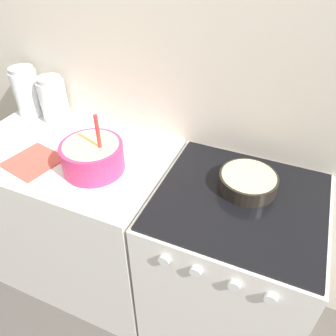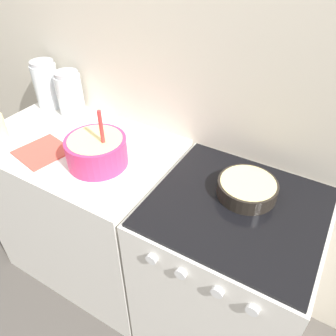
{
  "view_description": "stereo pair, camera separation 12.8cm",
  "coord_description": "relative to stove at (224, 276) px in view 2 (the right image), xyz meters",
  "views": [
    {
      "loc": [
        0.43,
        -0.62,
        1.73
      ],
      "look_at": [
        0.04,
        0.3,
        0.94
      ],
      "focal_mm": 35.0,
      "sensor_mm": 36.0,
      "label": 1
    },
    {
      "loc": [
        0.55,
        -0.56,
        1.73
      ],
      "look_at": [
        0.04,
        0.3,
        0.94
      ],
      "focal_mm": 35.0,
      "sensor_mm": 36.0,
      "label": 2
    }
  ],
  "objects": [
    {
      "name": "stove",
      "position": [
        0.0,
        0.0,
        0.0
      ],
      "size": [
        0.64,
        0.61,
        0.89
      ],
      "color": "white",
      "rests_on": "ground_plane"
    },
    {
      "name": "mixing_bowl",
      "position": [
        -0.6,
        -0.06,
        0.51
      ],
      "size": [
        0.25,
        0.25,
        0.26
      ],
      "color": "#E0336B",
      "rests_on": "countertop_cabinet"
    },
    {
      "name": "storage_jar_left",
      "position": [
        -1.16,
        0.21,
        0.55
      ],
      "size": [
        0.13,
        0.13,
        0.25
      ],
      "color": "silver",
      "rests_on": "countertop_cabinet"
    },
    {
      "name": "baking_pan",
      "position": [
        0.01,
        0.07,
        0.48
      ],
      "size": [
        0.22,
        0.22,
        0.06
      ],
      "color": "black",
      "rests_on": "stove"
    },
    {
      "name": "recipe_page",
      "position": [
        -0.86,
        -0.12,
        0.45
      ],
      "size": [
        0.24,
        0.24,
        0.01
      ],
      "color": "#CC4C3F",
      "rests_on": "countertop_cabinet"
    },
    {
      "name": "wall_back",
      "position": [
        -0.34,
        0.32,
        0.76
      ],
      "size": [
        4.83,
        0.05,
        2.4
      ],
      "color": "beige",
      "rests_on": "ground_plane"
    },
    {
      "name": "storage_jar_middle",
      "position": [
        -1.0,
        0.21,
        0.54
      ],
      "size": [
        0.13,
        0.13,
        0.22
      ],
      "color": "silver",
      "rests_on": "countertop_cabinet"
    },
    {
      "name": "countertop_cabinet",
      "position": [
        -0.79,
        0.0,
        0.0
      ],
      "size": [
        0.92,
        0.59,
        0.89
      ],
      "color": "silver",
      "rests_on": "ground_plane"
    }
  ]
}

